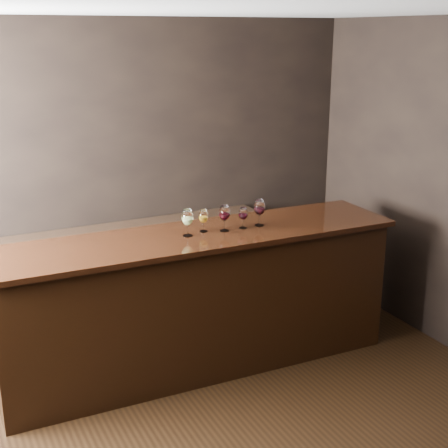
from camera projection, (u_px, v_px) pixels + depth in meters
name	position (u px, v px, depth m)	size (l,w,h in m)	color
ground	(207.00, 448.00, 4.17)	(5.00, 5.00, 0.00)	black
room_shell	(160.00, 185.00, 3.64)	(5.02, 4.52, 2.81)	black
bar_counter	(198.00, 304.00, 5.06)	(3.17, 0.69, 1.11)	black
bar_top	(197.00, 237.00, 4.89)	(3.27, 0.76, 0.04)	black
back_bar_shelf	(128.00, 276.00, 5.83)	(2.67, 0.40, 0.96)	black
glass_white	(187.00, 218.00, 4.80)	(0.09, 0.09, 0.22)	white
glass_amber	(203.00, 217.00, 4.91)	(0.08, 0.08, 0.18)	white
glass_red_a	(224.00, 213.00, 4.92)	(0.09, 0.09, 0.21)	white
glass_red_b	(243.00, 214.00, 5.00)	(0.07, 0.07, 0.17)	white
glass_red_c	(259.00, 208.00, 5.05)	(0.09, 0.09, 0.22)	white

